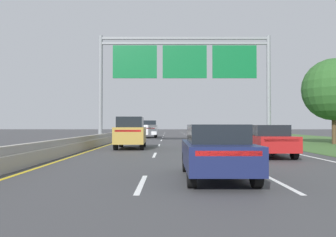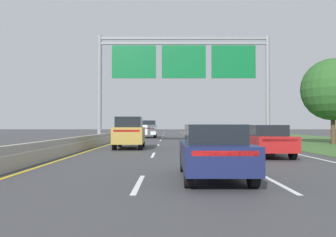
% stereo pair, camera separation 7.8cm
% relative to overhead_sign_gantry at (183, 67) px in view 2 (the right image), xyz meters
% --- Properties ---
extents(ground_plane, '(220.00, 220.00, 0.00)m').
position_rel_overhead_sign_gantry_xyz_m(ground_plane, '(-0.30, 3.60, -6.69)').
color(ground_plane, '#3D3D3F').
extents(lane_striping, '(11.96, 106.00, 0.01)m').
position_rel_overhead_sign_gantry_xyz_m(lane_striping, '(-0.30, 3.14, -6.68)').
color(lane_striping, white).
rests_on(lane_striping, ground).
extents(grass_verge_right, '(14.00, 110.00, 0.02)m').
position_rel_overhead_sign_gantry_xyz_m(grass_verge_right, '(13.65, 3.60, -6.68)').
color(grass_verge_right, '#3D602D').
rests_on(grass_verge_right, ground).
extents(median_barrier_concrete, '(0.60, 110.00, 0.85)m').
position_rel_overhead_sign_gantry_xyz_m(median_barrier_concrete, '(-6.90, 3.60, -6.33)').
color(median_barrier_concrete, '#A8A399').
rests_on(median_barrier_concrete, ground).
extents(overhead_sign_gantry, '(15.06, 0.42, 9.42)m').
position_rel_overhead_sign_gantry_xyz_m(overhead_sign_gantry, '(0.00, 0.00, 0.00)').
color(overhead_sign_gantry, gray).
rests_on(overhead_sign_gantry, ground).
extents(pickup_truck_white, '(2.07, 5.42, 2.20)m').
position_rel_overhead_sign_gantry_xyz_m(pickup_truck_white, '(-3.87, 14.34, -5.61)').
color(pickup_truck_white, silver).
rests_on(pickup_truck_white, ground).
extents(car_navy_centre_lane_sedan, '(1.84, 4.41, 1.57)m').
position_rel_overhead_sign_gantry_xyz_m(car_navy_centre_lane_sedan, '(-0.06, -19.99, -5.87)').
color(car_navy_centre_lane_sedan, '#161E47').
rests_on(car_navy_centre_lane_sedan, ground).
extents(car_grey_right_lane_sedan, '(1.90, 4.43, 1.57)m').
position_rel_overhead_sign_gantry_xyz_m(car_grey_right_lane_sedan, '(3.40, 16.65, -5.87)').
color(car_grey_right_lane_sedan, slate).
rests_on(car_grey_right_lane_sedan, ground).
extents(car_blue_right_lane_sedan, '(1.87, 4.42, 1.57)m').
position_rel_overhead_sign_gantry_xyz_m(car_blue_right_lane_sedan, '(3.33, 0.39, -5.87)').
color(car_blue_right_lane_sedan, navy).
rests_on(car_blue_right_lane_sedan, ground).
extents(car_gold_left_lane_suv, '(2.04, 4.75, 2.11)m').
position_rel_overhead_sign_gantry_xyz_m(car_gold_left_lane_suv, '(-3.96, -6.77, -5.59)').
color(car_gold_left_lane_suv, '#A38438').
rests_on(car_gold_left_lane_suv, ground).
extents(car_red_right_lane_sedan, '(1.84, 4.41, 1.57)m').
position_rel_overhead_sign_gantry_xyz_m(car_red_right_lane_sedan, '(3.47, -12.89, -5.87)').
color(car_red_right_lane_sedan, maroon).
rests_on(car_red_right_lane_sedan, ground).
extents(roadside_tree_mid, '(5.14, 5.14, 7.11)m').
position_rel_overhead_sign_gantry_xyz_m(roadside_tree_mid, '(12.30, -1.45, -2.15)').
color(roadside_tree_mid, '#4C3823').
rests_on(roadside_tree_mid, ground).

